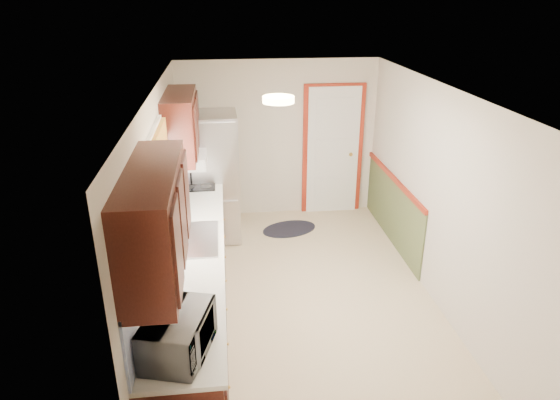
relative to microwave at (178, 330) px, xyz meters
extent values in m
cube|color=#CDB890|center=(1.20, 1.95, -1.14)|extent=(3.20, 5.20, 0.12)
cube|color=white|center=(1.20, 1.95, 1.26)|extent=(3.20, 5.20, 0.12)
cube|color=beige|center=(1.20, 4.45, 0.06)|extent=(3.20, 0.10, 2.40)
cube|color=beige|center=(1.20, -0.55, 0.06)|extent=(3.20, 0.10, 2.40)
cube|color=beige|center=(-0.30, 1.95, 0.06)|extent=(0.10, 5.20, 2.40)
cube|color=beige|center=(2.70, 1.95, 0.06)|extent=(0.10, 5.20, 2.40)
cube|color=#35110C|center=(0.00, 1.65, -0.69)|extent=(0.60, 4.00, 0.90)
cube|color=silver|center=(0.01, 1.65, -0.22)|extent=(0.63, 4.00, 0.04)
cube|color=#5F88E8|center=(-0.29, 1.65, 0.08)|extent=(0.02, 4.00, 0.55)
cube|color=#35110C|center=(-0.12, 0.35, 0.69)|extent=(0.35, 1.40, 0.75)
cube|color=#35110C|center=(-0.12, 3.05, 0.69)|extent=(0.35, 1.20, 0.75)
cube|color=white|center=(-0.29, 1.75, 0.48)|extent=(0.02, 1.00, 0.90)
cube|color=#DA5E29|center=(-0.24, 1.75, 0.83)|extent=(0.05, 1.12, 0.24)
cube|color=#B7B7BC|center=(0.01, 1.75, -0.19)|extent=(0.52, 0.82, 0.02)
cube|color=white|center=(-0.07, 3.10, 0.24)|extent=(0.45, 0.60, 0.15)
cube|color=maroon|center=(2.05, 4.42, -0.14)|extent=(0.94, 0.05, 2.08)
cube|color=white|center=(2.05, 4.39, -0.14)|extent=(0.80, 0.04, 2.00)
cube|color=#4C5731|center=(2.69, 3.30, -0.69)|extent=(0.02, 2.30, 0.90)
cube|color=maroon|center=(2.67, 3.30, -0.22)|extent=(0.04, 2.30, 0.06)
cylinder|color=#FFD88C|center=(0.90, 1.75, 1.22)|extent=(0.30, 0.30, 0.06)
imported|color=white|center=(0.00, 0.00, 0.00)|extent=(0.46, 0.65, 0.39)
cube|color=#B7B7BC|center=(0.18, 3.70, -0.24)|extent=(0.76, 0.71, 1.80)
cylinder|color=black|center=(-0.07, 3.31, -0.33)|extent=(0.02, 0.02, 1.26)
ellipsoid|color=black|center=(1.29, 3.78, -1.13)|extent=(0.95, 0.76, 0.01)
cube|color=black|center=(0.01, 3.35, -0.19)|extent=(0.45, 0.54, 0.02)
camera|label=1|loc=(0.37, -2.88, 2.16)|focal=32.00mm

